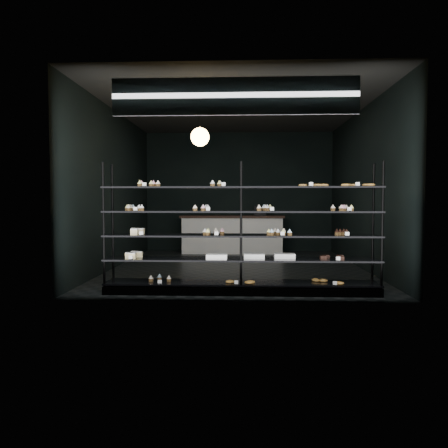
# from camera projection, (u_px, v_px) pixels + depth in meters

# --- Properties ---
(room) EXTENTS (5.01, 6.01, 3.20)m
(room) POSITION_uv_depth(u_px,v_px,m) (237.00, 189.00, 8.80)
(room) COLOR black
(room) RESTS_ON ground
(display_shelf) EXTENTS (4.00, 0.50, 1.91)m
(display_shelf) POSITION_uv_depth(u_px,v_px,m) (240.00, 250.00, 6.40)
(display_shelf) COLOR black
(display_shelf) RESTS_ON room
(signage) EXTENTS (3.30, 0.05, 0.50)m
(signage) POSITION_uv_depth(u_px,v_px,m) (235.00, 96.00, 5.82)
(signage) COLOR #0C153E
(signage) RESTS_ON room
(pendant_lamp) EXTENTS (0.32, 0.32, 0.89)m
(pendant_lamp) POSITION_uv_depth(u_px,v_px,m) (200.00, 137.00, 7.45)
(pendant_lamp) COLOR black
(pendant_lamp) RESTS_ON room
(service_counter) EXTENTS (2.67, 0.65, 1.23)m
(service_counter) POSITION_uv_depth(u_px,v_px,m) (233.00, 234.00, 11.36)
(service_counter) COLOR silver
(service_counter) RESTS_ON room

